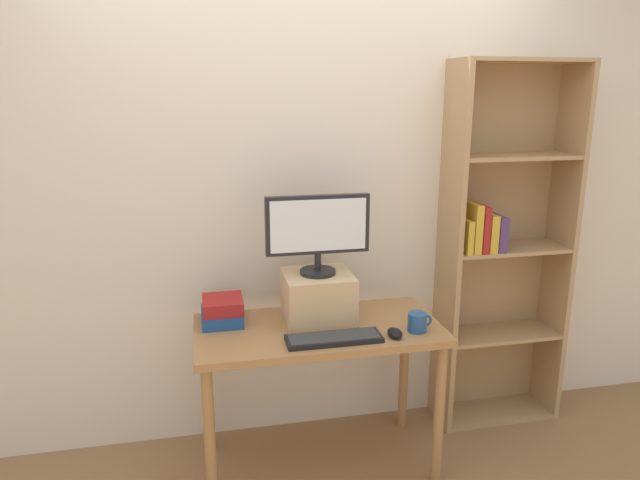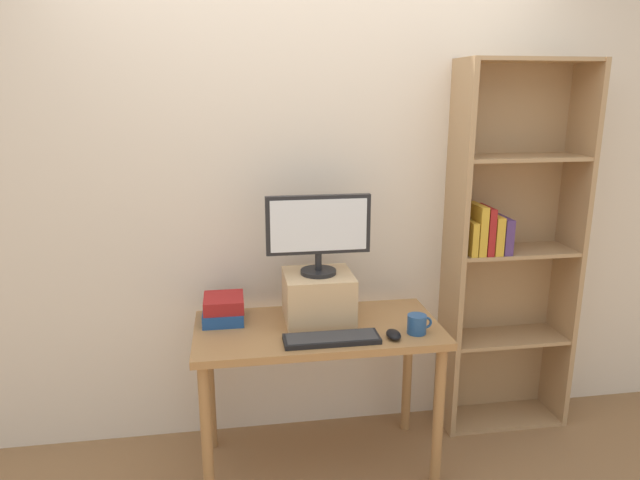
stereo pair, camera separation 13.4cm
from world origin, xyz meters
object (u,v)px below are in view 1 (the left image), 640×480
at_px(keyboard, 334,338).
at_px(book_stack, 222,311).
at_px(coffee_mug, 418,322).
at_px(desk, 318,346).
at_px(computer_monitor, 318,230).
at_px(riser_box, 318,297).
at_px(computer_mouse, 395,333).
at_px(bookshelf_unit, 500,246).

distance_m(keyboard, book_stack, 0.58).
bearing_deg(coffee_mug, desk, 161.18).
relative_size(computer_monitor, keyboard, 1.15).
relative_size(computer_monitor, book_stack, 2.17).
height_order(computer_monitor, coffee_mug, computer_monitor).
xyz_separation_m(riser_box, computer_monitor, (0.00, -0.00, 0.34)).
bearing_deg(riser_box, computer_mouse, -42.27).
bearing_deg(coffee_mug, computer_monitor, 151.11).
xyz_separation_m(computer_monitor, computer_mouse, (0.30, -0.27, -0.43)).
bearing_deg(book_stack, riser_box, -7.02).
bearing_deg(keyboard, computer_monitor, 94.16).
xyz_separation_m(computer_monitor, keyboard, (0.02, -0.26, -0.44)).
relative_size(bookshelf_unit, keyboard, 4.64).
distance_m(desk, bookshelf_unit, 1.17).
xyz_separation_m(desk, computer_monitor, (0.02, 0.08, 0.56)).
bearing_deg(computer_mouse, keyboard, 177.59).
xyz_separation_m(desk, bookshelf_unit, (1.08, 0.28, 0.36)).
relative_size(computer_mouse, coffee_mug, 0.88).
bearing_deg(computer_monitor, coffee_mug, -28.89).
relative_size(desk, computer_mouse, 11.22).
height_order(riser_box, coffee_mug, riser_box).
xyz_separation_m(riser_box, computer_mouse, (0.30, -0.27, -0.10)).
relative_size(computer_monitor, coffee_mug, 4.21).
xyz_separation_m(desk, computer_mouse, (0.32, -0.19, 0.12)).
height_order(book_stack, coffee_mug, book_stack).
xyz_separation_m(keyboard, coffee_mug, (0.41, 0.03, 0.03)).
bearing_deg(computer_monitor, riser_box, 90.00).
relative_size(desk, coffee_mug, 9.91).
height_order(bookshelf_unit, coffee_mug, bookshelf_unit).
relative_size(desk, riser_box, 3.57).
bearing_deg(bookshelf_unit, riser_box, -169.74).
distance_m(riser_box, computer_mouse, 0.42).
distance_m(bookshelf_unit, book_stack, 1.54).
relative_size(riser_box, computer_mouse, 3.15).
bearing_deg(keyboard, desk, 100.97).
distance_m(keyboard, computer_mouse, 0.28).
xyz_separation_m(bookshelf_unit, coffee_mug, (-0.64, -0.43, -0.22)).
xyz_separation_m(computer_monitor, coffee_mug, (0.43, -0.23, -0.41)).
bearing_deg(bookshelf_unit, coffee_mug, -146.11).
bearing_deg(bookshelf_unit, desk, -165.52).
xyz_separation_m(desk, book_stack, (-0.44, 0.14, 0.16)).
relative_size(bookshelf_unit, book_stack, 8.75).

